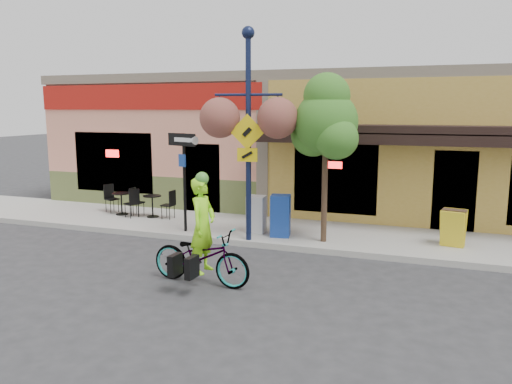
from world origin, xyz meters
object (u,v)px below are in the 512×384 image
(cyclist_rider, at_px, (203,238))
(newspaper_box_grey, at_px, (256,214))
(lamp_post, at_px, (248,136))
(newspaper_box_blue, at_px, (280,216))
(building, at_px, (324,140))
(street_tree, at_px, (325,158))
(one_way_sign, at_px, (185,183))
(bicycle, at_px, (201,257))

(cyclist_rider, relative_size, newspaper_box_grey, 1.90)
(cyclist_rider, bearing_deg, newspaper_box_grey, 7.14)
(lamp_post, distance_m, newspaper_box_blue, 2.22)
(building, distance_m, newspaper_box_blue, 6.44)
(newspaper_box_blue, bearing_deg, street_tree, -15.77)
(lamp_post, distance_m, one_way_sign, 2.30)
(cyclist_rider, bearing_deg, lamp_post, 6.59)
(building, xyz_separation_m, cyclist_rider, (-0.28, -9.73, -1.32))
(bicycle, xyz_separation_m, newspaper_box_blue, (0.55, 3.49, 0.14))
(building, relative_size, one_way_sign, 6.98)
(lamp_post, bearing_deg, building, 78.17)
(bicycle, relative_size, street_tree, 0.50)
(bicycle, relative_size, lamp_post, 0.40)
(one_way_sign, relative_size, newspaper_box_blue, 2.43)
(newspaper_box_blue, distance_m, newspaper_box_grey, 0.74)
(lamp_post, height_order, newspaper_box_blue, lamp_post)
(building, bearing_deg, street_tree, -77.79)
(newspaper_box_blue, xyz_separation_m, newspaper_box_grey, (-0.72, 0.18, -0.05))
(lamp_post, bearing_deg, one_way_sign, 164.00)
(cyclist_rider, distance_m, newspaper_box_blue, 3.53)
(one_way_sign, height_order, newspaper_box_blue, one_way_sign)
(one_way_sign, xyz_separation_m, newspaper_box_blue, (2.55, 0.34, -0.77))
(cyclist_rider, relative_size, lamp_post, 0.36)
(bicycle, bearing_deg, cyclist_rider, -86.21)
(building, bearing_deg, newspaper_box_blue, -87.92)
(bicycle, distance_m, one_way_sign, 3.83)
(bicycle, distance_m, newspaper_box_blue, 3.53)
(cyclist_rider, xyz_separation_m, street_tree, (1.65, 3.37, 1.29))
(lamp_post, height_order, one_way_sign, lamp_post)
(one_way_sign, distance_m, newspaper_box_blue, 2.68)
(newspaper_box_grey, bearing_deg, one_way_sign, -166.61)
(bicycle, relative_size, newspaper_box_grey, 2.14)
(building, xyz_separation_m, one_way_sign, (-2.32, -6.58, -0.80))
(newspaper_box_grey, bearing_deg, cyclist_rider, -89.15)
(newspaper_box_grey, height_order, street_tree, street_tree)
(cyclist_rider, relative_size, street_tree, 0.45)
(lamp_post, xyz_separation_m, newspaper_box_grey, (-0.07, 0.78, -2.09))
(bicycle, xyz_separation_m, cyclist_rider, (0.05, 0.00, 0.38))
(bicycle, bearing_deg, street_tree, -23.06)
(bicycle, bearing_deg, one_way_sign, 36.12)
(one_way_sign, bearing_deg, building, 89.86)
(building, distance_m, newspaper_box_grey, 6.29)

